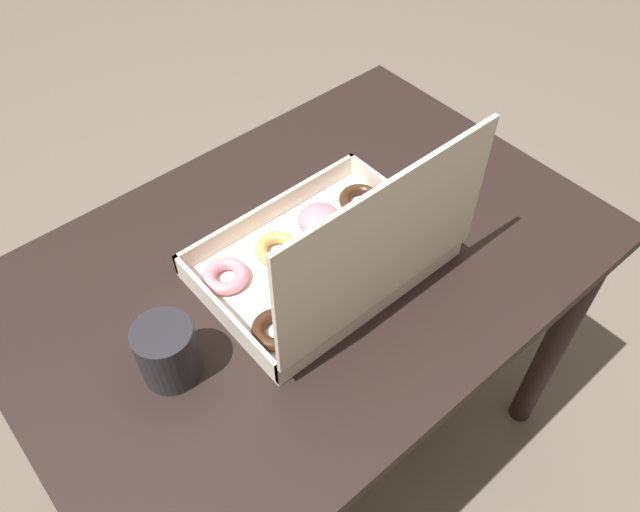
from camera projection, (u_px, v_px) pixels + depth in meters
ground_plane at (312, 438)px, 1.67m from camera, size 8.00×8.00×0.00m
dining_table at (308, 299)px, 1.20m from camera, size 1.06×0.72×0.74m
donut_box at (339, 254)px, 1.04m from camera, size 0.41×0.30×0.31m
coffee_mug at (167, 351)px, 0.92m from camera, size 0.09×0.09×0.11m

